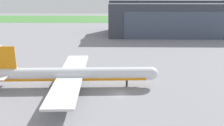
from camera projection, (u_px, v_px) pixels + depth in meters
name	position (u px, v px, depth m)	size (l,w,h in m)	color
ground_plane	(120.00, 94.00, 64.93)	(440.00, 440.00, 0.00)	gray
grass_field_strip	(117.00, 19.00, 226.83)	(440.00, 56.00, 0.08)	#4B873F
maintenance_hangar	(168.00, 18.00, 148.53)	(73.22, 34.49, 20.53)	#383D47
airliner_near_right	(73.00, 75.00, 68.76)	(48.13, 41.50, 12.16)	silver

